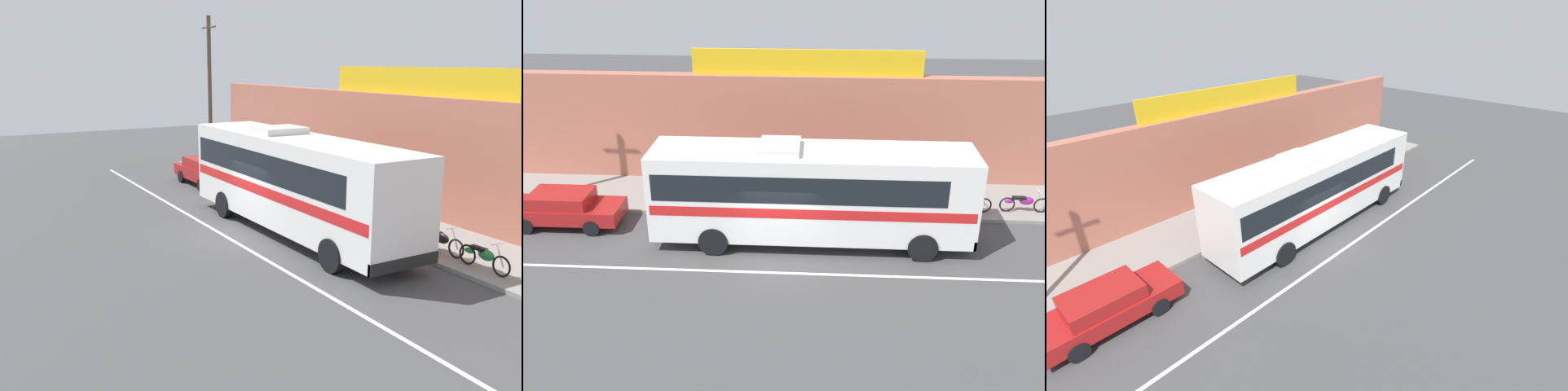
% 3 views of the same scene
% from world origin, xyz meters
% --- Properties ---
extents(ground_plane, '(70.00, 70.00, 0.00)m').
position_xyz_m(ground_plane, '(0.00, 0.00, 0.00)').
color(ground_plane, '#444447').
extents(sidewalk_slab, '(30.00, 3.60, 0.14)m').
position_xyz_m(sidewalk_slab, '(0.00, 5.20, 0.07)').
color(sidewalk_slab, gray).
rests_on(sidewalk_slab, ground_plane).
extents(storefront_facade, '(30.00, 0.70, 4.80)m').
position_xyz_m(storefront_facade, '(0.00, 7.35, 2.40)').
color(storefront_facade, '#B26651').
rests_on(storefront_facade, ground_plane).
extents(storefront_billboard, '(9.78, 0.12, 1.10)m').
position_xyz_m(storefront_billboard, '(0.75, 7.35, 5.35)').
color(storefront_billboard, gold).
rests_on(storefront_billboard, storefront_facade).
extents(road_center_stripe, '(30.00, 0.14, 0.01)m').
position_xyz_m(road_center_stripe, '(0.00, -0.80, 0.00)').
color(road_center_stripe, silver).
rests_on(road_center_stripe, ground_plane).
extents(intercity_bus, '(11.39, 2.64, 3.78)m').
position_xyz_m(intercity_bus, '(1.04, 1.52, 2.07)').
color(intercity_bus, white).
rests_on(intercity_bus, ground_plane).
extents(parked_car, '(4.36, 1.84, 1.37)m').
position_xyz_m(parked_car, '(-8.37, 2.26, 0.74)').
color(parked_car, maroon).
rests_on(parked_car, ground_plane).
extents(utility_pole, '(1.60, 0.22, 8.34)m').
position_xyz_m(utility_pole, '(-11.04, 3.79, 4.45)').
color(utility_pole, brown).
rests_on(utility_pole, sidewalk_slab).
extents(motorcycle_green, '(1.83, 0.56, 0.94)m').
position_xyz_m(motorcycle_green, '(7.32, 4.08, 0.57)').
color(motorcycle_green, black).
rests_on(motorcycle_green, sidewalk_slab).
extents(motorcycle_purple, '(1.96, 0.56, 0.94)m').
position_xyz_m(motorcycle_purple, '(5.48, 4.21, 0.57)').
color(motorcycle_purple, black).
rests_on(motorcycle_purple, sidewalk_slab).
extents(pedestrian_far_right, '(0.30, 0.48, 1.73)m').
position_xyz_m(pedestrian_far_right, '(-1.66, 4.92, 1.15)').
color(pedestrian_far_right, brown).
rests_on(pedestrian_far_right, sidewalk_slab).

